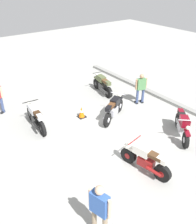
% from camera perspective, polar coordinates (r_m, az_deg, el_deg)
% --- Properties ---
extents(ground_plane, '(40.00, 40.00, 0.00)m').
position_cam_1_polar(ground_plane, '(10.47, 1.32, -5.43)').
color(ground_plane, '#9E9E99').
extents(curb_edge, '(14.00, 0.30, 0.15)m').
position_cam_1_polar(curb_edge, '(13.35, 17.18, 1.85)').
color(curb_edge, gray).
rests_on(curb_edge, ground).
extents(motorcycle_cream_vintage, '(1.94, 0.70, 1.07)m').
position_cam_1_polar(motorcycle_cream_vintage, '(8.67, 10.75, -10.63)').
color(motorcycle_cream_vintage, black).
rests_on(motorcycle_cream_vintage, ground).
extents(motorcycle_black_cruiser, '(1.10, 1.90, 1.09)m').
position_cam_1_polar(motorcycle_black_cruiser, '(11.39, 3.57, 0.77)').
color(motorcycle_black_cruiser, black).
rests_on(motorcycle_black_cruiser, ground).
extents(motorcycle_silver_cruiser, '(2.09, 0.70, 1.09)m').
position_cam_1_polar(motorcycle_silver_cruiser, '(11.04, -14.02, -1.16)').
color(motorcycle_silver_cruiser, black).
rests_on(motorcycle_silver_cruiser, ground).
extents(motorcycle_maroon_cruiser, '(1.65, 1.47, 1.09)m').
position_cam_1_polar(motorcycle_maroon_cruiser, '(10.73, 18.74, -2.92)').
color(motorcycle_maroon_cruiser, black).
rests_on(motorcycle_maroon_cruiser, ground).
extents(motorcycle_olive_vintage, '(1.95, 0.75, 1.07)m').
position_cam_1_polar(motorcycle_olive_vintage, '(13.88, 1.05, 6.22)').
color(motorcycle_olive_vintage, black).
rests_on(motorcycle_olive_vintage, ground).
extents(person_in_blue_shirt, '(0.66, 0.41, 1.73)m').
position_cam_1_polar(person_in_blue_shirt, '(6.49, 0.35, -21.14)').
color(person_in_blue_shirt, gray).
rests_on(person_in_blue_shirt, ground).
extents(person_in_green_shirt, '(0.41, 0.62, 1.59)m').
position_cam_1_polar(person_in_green_shirt, '(12.75, 9.75, 5.58)').
color(person_in_green_shirt, '#384772').
rests_on(person_in_green_shirt, ground).
extents(traffic_cone, '(0.36, 0.36, 0.53)m').
position_cam_1_polar(traffic_cone, '(11.64, -3.77, -0.04)').
color(traffic_cone, black).
rests_on(traffic_cone, ground).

